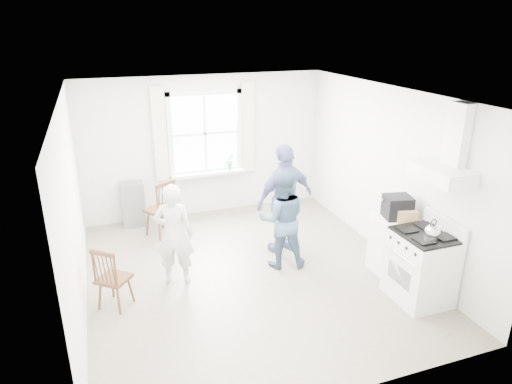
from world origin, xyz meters
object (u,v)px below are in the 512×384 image
gas_stove (421,266)px  person_mid (282,219)px  windsor_chair_a (164,203)px  person_left (174,235)px  low_cabinet (393,244)px  windsor_chair_b (108,273)px  stereo_stack (397,207)px  person_right (285,199)px

gas_stove → person_mid: 2.00m
windsor_chair_a → person_left: person_left is taller
low_cabinet → windsor_chair_b: 3.94m
stereo_stack → windsor_chair_b: stereo_stack is taller
windsor_chair_b → stereo_stack: bearing=-6.6°
low_cabinet → windsor_chair_b: low_cabinet is taller
gas_stove → windsor_chair_b: (-3.85, 1.10, 0.05)m
stereo_stack → person_right: size_ratio=0.24×
stereo_stack → windsor_chair_b: size_ratio=0.48×
person_right → low_cabinet: bearing=121.2°
windsor_chair_b → person_left: person_left is taller
person_right → person_left: bearing=-3.7°
windsor_chair_b → person_left: 1.01m
person_left → low_cabinet: bearing=-175.9°
person_left → gas_stove: bearing=171.9°
person_left → person_right: 1.84m
person_right → windsor_chair_b: bearing=0.4°
stereo_stack → person_left: size_ratio=0.28×
low_cabinet → stereo_stack: stereo_stack is taller
gas_stove → person_mid: (-1.36, 1.44, 0.27)m
windsor_chair_a → windsor_chair_b: size_ratio=1.16×
windsor_chair_a → windsor_chair_b: 2.17m
gas_stove → stereo_stack: bearing=87.2°
stereo_stack → windsor_chair_b: bearing=173.4°
low_cabinet → person_right: size_ratio=0.51×
low_cabinet → stereo_stack: bearing=-126.8°
gas_stove → low_cabinet: (0.07, 0.70, -0.03)m
stereo_stack → person_mid: size_ratio=0.28×
gas_stove → windsor_chair_b: 4.00m
stereo_stack → person_right: bearing=134.3°
stereo_stack → person_left: bearing=164.2°
windsor_chair_a → gas_stove: bearing=-46.6°
low_cabinet → person_right: person_right is taller
gas_stove → person_left: bearing=153.1°
windsor_chair_a → person_right: (1.71, -1.17, 0.27)m
gas_stove → windsor_chair_a: 4.16m
low_cabinet → person_left: 3.12m
low_cabinet → person_mid: bearing=152.6°
person_mid → stereo_stack: bearing=165.7°
windsor_chair_b → low_cabinet: bearing=-5.8°
windsor_chair_a → low_cabinet: bearing=-38.4°
stereo_stack → person_mid: bearing=150.3°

